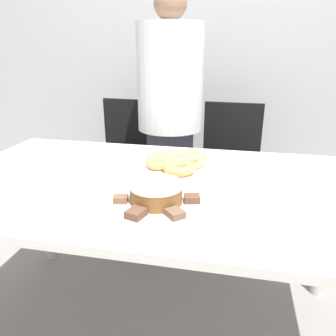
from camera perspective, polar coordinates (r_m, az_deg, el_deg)
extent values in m
plane|color=gray|center=(1.73, -1.91, -26.23)|extent=(12.00, 12.00, 0.00)
cube|color=#A8AAAD|center=(2.75, 6.04, 21.09)|extent=(8.00, 0.05, 2.60)
cube|color=silver|center=(1.30, -2.29, -2.89)|extent=(1.70, 0.95, 0.03)
cylinder|color=silver|center=(2.11, -20.66, -6.13)|extent=(0.06, 0.06, 0.73)
cylinder|color=silver|center=(1.88, 25.92, -10.34)|extent=(0.06, 0.06, 0.73)
cylinder|color=#383842|center=(2.19, 0.34, -3.06)|extent=(0.30, 0.30, 0.78)
cylinder|color=silver|center=(2.02, 0.38, 15.39)|extent=(0.39, 0.39, 0.62)
sphere|color=#8C664C|center=(2.02, 0.41, 26.78)|extent=(0.19, 0.19, 0.19)
cylinder|color=black|center=(2.52, -7.78, -9.59)|extent=(0.44, 0.44, 0.01)
cylinder|color=#262626|center=(2.42, -8.03, -4.99)|extent=(0.06, 0.06, 0.43)
cube|color=black|center=(2.33, -8.32, 0.26)|extent=(0.47, 0.47, 0.04)
cube|color=black|center=(2.44, -6.63, 6.93)|extent=(0.40, 0.06, 0.42)
cylinder|color=black|center=(2.40, 9.66, -11.36)|extent=(0.44, 0.44, 0.01)
cylinder|color=#262626|center=(2.29, 9.99, -6.60)|extent=(0.06, 0.06, 0.43)
cube|color=black|center=(2.20, 10.36, -1.10)|extent=(0.46, 0.46, 0.04)
cube|color=black|center=(2.33, 11.15, 5.98)|extent=(0.40, 0.05, 0.42)
cylinder|color=white|center=(1.10, -2.05, -6.13)|extent=(0.32, 0.32, 0.01)
cylinder|color=white|center=(1.45, 1.54, 0.57)|extent=(0.36, 0.36, 0.01)
cylinder|color=brown|center=(1.09, -2.07, -4.57)|extent=(0.17, 0.17, 0.06)
cylinder|color=white|center=(1.07, -2.09, -2.93)|extent=(0.18, 0.18, 0.01)
cube|color=brown|center=(1.10, -8.26, -5.35)|extent=(0.05, 0.05, 0.02)
cube|color=brown|center=(1.01, -5.62, -7.86)|extent=(0.06, 0.07, 0.02)
cube|color=brown|center=(1.00, 1.23, -7.92)|extent=(0.07, 0.07, 0.02)
cube|color=brown|center=(1.10, 4.19, -5.32)|extent=(0.06, 0.05, 0.02)
cube|color=brown|center=(1.19, 0.93, -3.18)|extent=(0.06, 0.06, 0.02)
cube|color=brown|center=(1.19, -4.80, -3.25)|extent=(0.07, 0.07, 0.02)
torus|color=#E5AD66|center=(1.44, 1.55, 1.46)|extent=(0.13, 0.13, 0.04)
torus|color=tan|center=(1.40, -1.55, 0.86)|extent=(0.12, 0.12, 0.04)
torus|color=tan|center=(1.34, 1.95, 0.00)|extent=(0.13, 0.13, 0.04)
torus|color=#E5AD66|center=(1.42, 3.90, 0.95)|extent=(0.13, 0.13, 0.03)
torus|color=#E5AD66|center=(1.50, 4.11, 2.18)|extent=(0.13, 0.13, 0.04)
torus|color=#E5AD66|center=(1.52, 1.20, 2.46)|extent=(0.12, 0.12, 0.04)
torus|color=#E5AD66|center=(1.49, -1.67, 2.00)|extent=(0.11, 0.11, 0.04)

